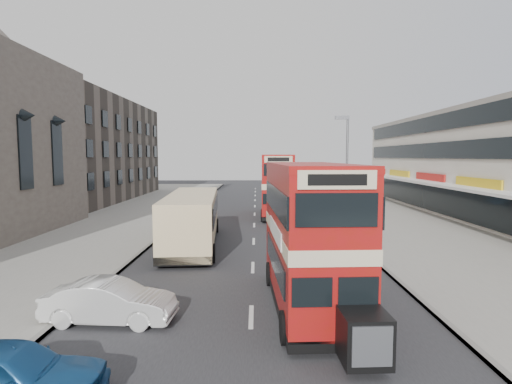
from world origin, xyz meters
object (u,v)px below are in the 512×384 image
(bus_second, at_px, (278,185))
(car_left_front, at_px, (110,302))
(pedestrian_near, at_px, (372,225))
(cyclist, at_px, (302,214))
(car_right_b, at_px, (309,211))
(bus_main, at_px, (310,235))
(car_right_c, at_px, (301,200))
(street_lamp, at_px, (346,163))
(car_left_near, at_px, (6,375))
(coach, at_px, (192,218))
(car_right_a, at_px, (325,224))

(bus_second, relative_size, car_left_front, 2.35)
(pedestrian_near, xyz_separation_m, cyclist, (-3.49, 7.56, -0.44))
(bus_second, height_order, car_right_b, bus_second)
(car_left_front, distance_m, cyclist, 21.38)
(bus_main, xyz_separation_m, car_right_c, (2.93, 29.80, -1.95))
(car_right_b, height_order, pedestrian_near, pedestrian_near)
(street_lamp, height_order, car_left_near, street_lamp)
(coach, xyz_separation_m, car_left_front, (-0.86, -11.25, -1.00))
(car_right_b, height_order, cyclist, cyclist)
(street_lamp, distance_m, pedestrian_near, 5.70)
(bus_second, distance_m, pedestrian_near, 12.26)
(bus_main, bearing_deg, car_right_c, -98.37)
(street_lamp, relative_size, car_left_near, 1.97)
(coach, relative_size, car_left_front, 2.66)
(car_right_c, bearing_deg, cyclist, -4.78)
(bus_main, distance_m, car_right_c, 30.01)
(street_lamp, xyz_separation_m, bus_main, (-4.51, -15.11, -2.23))
(coach, relative_size, car_right_a, 2.58)
(street_lamp, bearing_deg, bus_main, -106.61)
(street_lamp, xyz_separation_m, car_left_front, (-11.00, -16.45, -4.11))
(pedestrian_near, height_order, cyclist, pedestrian_near)
(car_left_near, height_order, car_right_b, car_left_near)
(car_right_b, bearing_deg, car_right_c, 178.98)
(pedestrian_near, bearing_deg, car_right_a, -55.50)
(bus_second, xyz_separation_m, car_right_b, (2.57, -1.32, -2.13))
(car_left_front, bearing_deg, cyclist, -18.83)
(car_right_a, xyz_separation_m, car_right_b, (-0.30, 6.31, 0.02))
(street_lamp, distance_m, car_right_b, 7.05)
(car_right_a, height_order, cyclist, cyclist)
(bus_main, xyz_separation_m, bus_second, (0.09, 21.82, 0.20))
(coach, height_order, car_right_c, coach)
(bus_main, distance_m, car_right_b, 20.76)
(car_left_front, distance_m, car_right_b, 23.67)
(car_left_near, relative_size, car_right_a, 0.97)
(coach, relative_size, cyclist, 5.51)
(street_lamp, height_order, bus_second, street_lamp)
(coach, xyz_separation_m, car_right_a, (8.59, 4.28, -1.07))
(car_right_c, height_order, pedestrian_near, pedestrian_near)
(car_left_near, xyz_separation_m, pedestrian_near, (12.35, 16.57, 0.39))
(bus_main, relative_size, pedestrian_near, 4.69)
(bus_second, bearing_deg, street_lamp, 126.41)
(car_left_front, bearing_deg, car_right_c, -12.95)
(bus_second, distance_m, car_right_a, 8.43)
(coach, xyz_separation_m, cyclist, (7.40, 8.48, -1.02))
(car_right_a, bearing_deg, pedestrian_near, 28.88)
(street_lamp, bearing_deg, bus_second, 123.37)
(coach, distance_m, car_right_b, 13.49)
(bus_main, bearing_deg, car_left_near, 36.24)
(bus_second, height_order, car_left_near, bus_second)
(coach, distance_m, pedestrian_near, 10.94)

